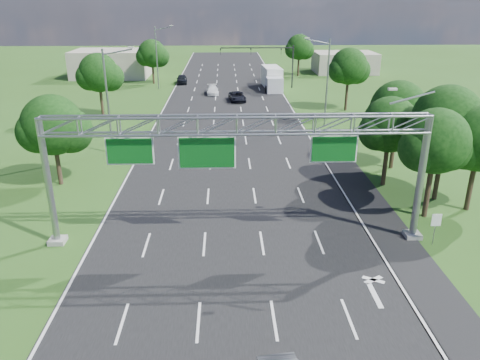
{
  "coord_description": "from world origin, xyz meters",
  "views": [
    {
      "loc": [
        -0.43,
        -14.23,
        14.36
      ],
      "look_at": [
        0.48,
        13.27,
        3.58
      ],
      "focal_mm": 35.0,
      "sensor_mm": 36.0,
      "label": 1
    }
  ],
  "objects_px": {
    "sign_gantry": "(238,135)",
    "regulatory_sign": "(436,223)",
    "box_truck": "(272,79)",
    "traffic_signal": "(272,57)"
  },
  "relations": [
    {
      "from": "regulatory_sign",
      "to": "box_truck",
      "type": "distance_m",
      "value": 53.62
    },
    {
      "from": "traffic_signal",
      "to": "box_truck",
      "type": "distance_m",
      "value": 3.55
    },
    {
      "from": "regulatory_sign",
      "to": "box_truck",
      "type": "relative_size",
      "value": 0.22
    },
    {
      "from": "sign_gantry",
      "to": "box_truck",
      "type": "height_order",
      "value": "sign_gantry"
    },
    {
      "from": "regulatory_sign",
      "to": "traffic_signal",
      "type": "height_order",
      "value": "traffic_signal"
    },
    {
      "from": "regulatory_sign",
      "to": "sign_gantry",
      "type": "bearing_deg",
      "value": 175.17
    },
    {
      "from": "regulatory_sign",
      "to": "box_truck",
      "type": "xyz_separation_m",
      "value": [
        -4.83,
        53.4,
        0.16
      ]
    },
    {
      "from": "sign_gantry",
      "to": "regulatory_sign",
      "type": "height_order",
      "value": "sign_gantry"
    },
    {
      "from": "box_truck",
      "to": "traffic_signal",
      "type": "bearing_deg",
      "value": 93.84
    },
    {
      "from": "box_truck",
      "to": "regulatory_sign",
      "type": "bearing_deg",
      "value": -88.96
    }
  ]
}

